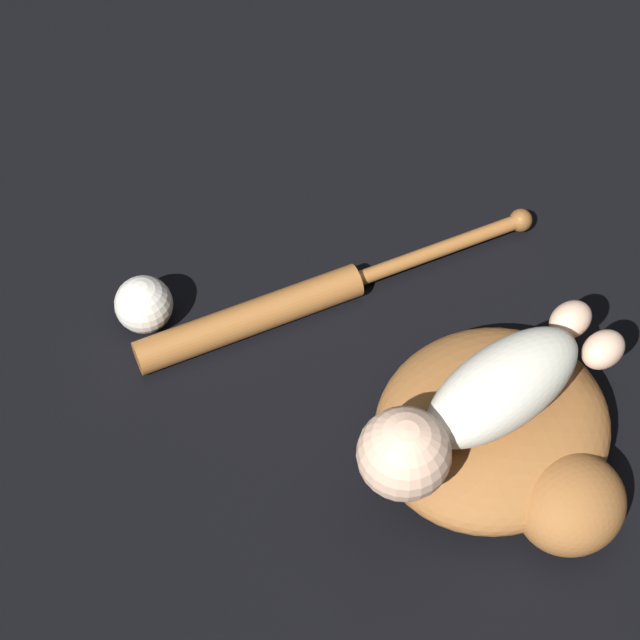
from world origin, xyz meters
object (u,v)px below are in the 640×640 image
baseball_glove (505,439)px  baseball_bat (289,304)px  baseball (144,304)px  baby_figure (476,405)px

baseball_glove → baseball_bat: bearing=-87.5°
baseball_bat → baseball: baseball is taller
baseball_bat → baseball_glove: bearing=92.5°
baseball_glove → baseball_bat: 0.34m
baseball → baseball_glove: bearing=107.8°
baby_figure → baseball: size_ratio=4.83×
baseball_bat → baseball: bearing=-44.3°
baseball_glove → baseball: size_ratio=4.61×
baby_figure → baseball: bearing=-75.6°
baseball_glove → baseball_bat: baseball_glove is taller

